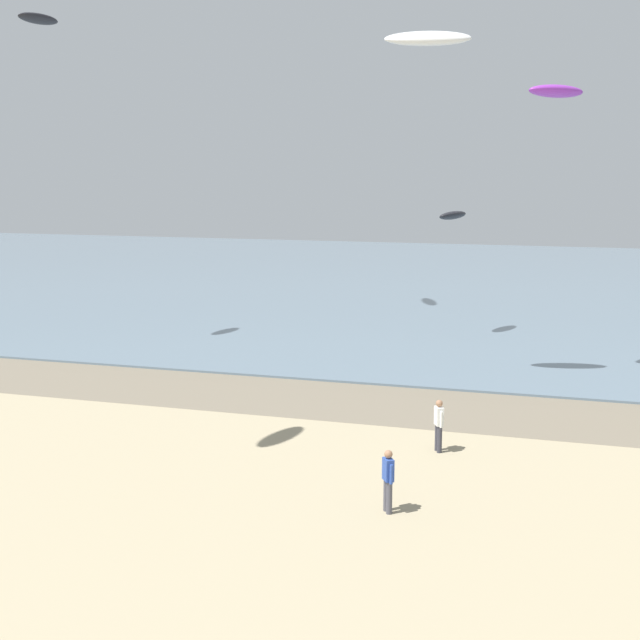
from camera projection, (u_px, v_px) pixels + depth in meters
The scene contains 8 objects.
wet_sand_strip at pixel (434, 408), 32.79m from camera, with size 120.00×5.62×0.01m, color #7A6D59.
sea at pixel (512, 283), 68.45m from camera, with size 160.00×70.00×0.10m, color slate.
person_nearest_camera at pixel (439, 424), 27.62m from camera, with size 0.36×0.52×1.71m.
person_right_flank at pixel (388, 479), 22.70m from camera, with size 0.38×0.50×1.71m.
kite_aloft_1 at pixel (453, 215), 45.95m from camera, with size 2.56×0.82×0.41m, color black.
kite_aloft_4 at pixel (428, 38), 33.68m from camera, with size 3.40×1.09×0.54m, color white.
kite_aloft_6 at pixel (38, 19), 41.25m from camera, with size 2.46×0.79×0.39m, color black.
kite_aloft_10 at pixel (556, 91), 35.85m from camera, with size 3.06×0.98×0.49m, color purple.
Camera 1 is at (5.02, -6.30, 8.94)m, focal length 48.51 mm.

